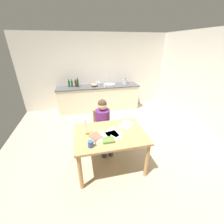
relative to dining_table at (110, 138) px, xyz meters
name	(u,v)px	position (x,y,z in m)	size (l,w,h in m)	color
ground_plane	(113,147)	(0.19, 0.55, -0.68)	(5.20, 5.20, 0.04)	tan
wall_back	(97,72)	(0.19, 3.15, 0.64)	(5.20, 0.12, 2.60)	silver
wall_right	(218,87)	(2.79, 0.55, 0.64)	(0.12, 5.20, 2.60)	silver
kitchen_counter	(99,98)	(0.19, 2.79, -0.21)	(2.87, 0.64, 0.90)	beige
dining_table	(110,138)	(0.00, 0.00, 0.00)	(1.29, 0.94, 0.77)	tan
chair_at_table	(102,126)	(-0.03, 0.71, -0.17)	(0.43, 0.43, 0.87)	tan
person_seated	(103,123)	(-0.02, 0.57, 0.02)	(0.34, 0.60, 1.19)	#592666
coffee_mug	(91,144)	(-0.37, -0.31, 0.16)	(0.13, 0.09, 0.11)	#33598C
candlestick	(86,130)	(-0.42, 0.06, 0.20)	(0.06, 0.06, 0.31)	gold
book_magazine	(108,140)	(-0.07, -0.22, 0.12)	(0.20, 0.16, 0.03)	#5A7836
book_cookery	(96,136)	(-0.27, -0.05, 0.12)	(0.17, 0.22, 0.02)	#9D5946
paper_letter	(114,132)	(0.09, 0.02, 0.11)	(0.21, 0.30, 0.00)	white
paper_bill	(113,135)	(0.04, -0.08, 0.11)	(0.21, 0.30, 0.00)	white
paper_envelope	(126,124)	(0.39, 0.23, 0.11)	(0.21, 0.30, 0.00)	white
paper_receipt	(105,137)	(-0.11, -0.08, 0.11)	(0.21, 0.30, 0.00)	white
sink_unit	(110,84)	(0.61, 2.80, 0.26)	(0.36, 0.36, 0.24)	#B2B7BC
bottle_oil	(69,84)	(-0.81, 2.89, 0.35)	(0.06, 0.06, 0.26)	#194C23
bottle_vinegar	(72,84)	(-0.71, 2.86, 0.35)	(0.06, 0.06, 0.26)	#194C23
bottle_wine_red	(76,84)	(-0.59, 2.84, 0.35)	(0.07, 0.07, 0.26)	#593319
bottle_sauce	(78,83)	(-0.52, 2.82, 0.37)	(0.06, 0.06, 0.31)	black
mixing_bowl	(94,85)	(0.04, 2.77, 0.29)	(0.24, 0.24, 0.11)	tan
stovetop_kettle	(125,82)	(1.18, 2.79, 0.34)	(0.18, 0.18, 0.22)	#B7BABF
wine_glass_near_sink	(99,82)	(0.24, 2.94, 0.35)	(0.07, 0.07, 0.15)	silver
wine_glass_by_kettle	(97,82)	(0.15, 2.94, 0.35)	(0.07, 0.07, 0.15)	silver
teacup_on_counter	(105,85)	(0.39, 2.64, 0.29)	(0.11, 0.07, 0.10)	white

